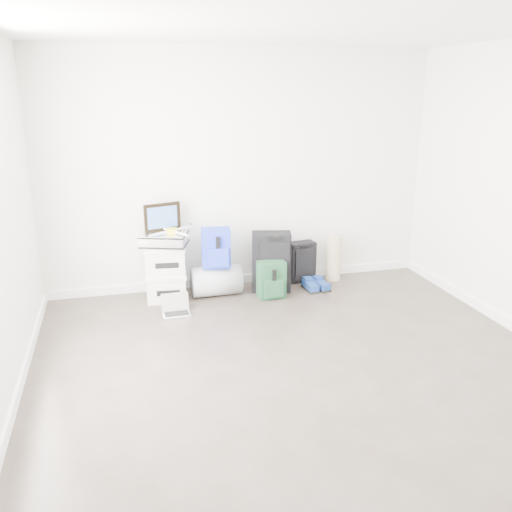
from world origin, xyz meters
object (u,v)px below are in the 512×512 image
object	(u,v)px
briefcase	(164,239)
duffel_bag	(216,281)
boxes_stack	(166,272)
carry_on	(302,262)
large_suitcase	(272,262)
laptop	(176,309)

from	to	relation	value
briefcase	duffel_bag	bearing A→B (deg)	17.71
boxes_stack	carry_on	distance (m)	1.66
boxes_stack	large_suitcase	size ratio (longest dim) A/B	0.92
briefcase	duffel_bag	world-z (taller)	briefcase
briefcase	carry_on	bearing A→B (deg)	24.87
briefcase	large_suitcase	world-z (taller)	briefcase
briefcase	carry_on	distance (m)	1.72
duffel_bag	large_suitcase	size ratio (longest dim) A/B	0.81
briefcase	carry_on	world-z (taller)	briefcase
briefcase	duffel_bag	size ratio (longest dim) A/B	0.86
laptop	large_suitcase	bearing A→B (deg)	17.75
laptop	boxes_stack	bearing A→B (deg)	95.08
boxes_stack	carry_on	world-z (taller)	boxes_stack
boxes_stack	duffel_bag	world-z (taller)	boxes_stack
large_suitcase	duffel_bag	bearing A→B (deg)	-166.71
laptop	duffel_bag	bearing A→B (deg)	37.40
briefcase	boxes_stack	bearing A→B (deg)	18.60
boxes_stack	laptop	size ratio (longest dim) A/B	2.17
duffel_bag	briefcase	bearing A→B (deg)	178.43
duffel_bag	carry_on	distance (m)	1.11
boxes_stack	briefcase	bearing A→B (deg)	-173.25
briefcase	laptop	distance (m)	0.77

